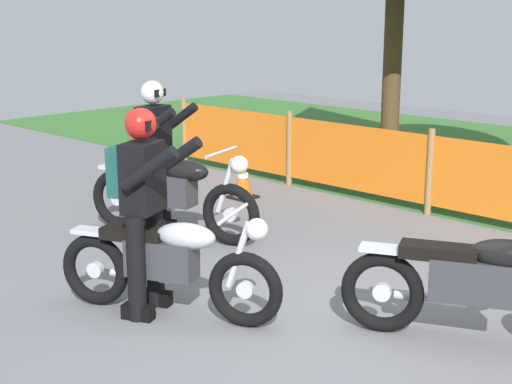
% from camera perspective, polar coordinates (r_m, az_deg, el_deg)
% --- Properties ---
extents(ground, '(24.00, 24.00, 0.02)m').
position_cam_1_polar(ground, '(6.08, 5.35, -9.98)').
color(ground, slate).
extents(motorcycle_lead, '(1.90, 1.02, 0.97)m').
position_cam_1_polar(motorcycle_lead, '(5.76, 16.73, -6.78)').
color(motorcycle_lead, black).
rests_on(motorcycle_lead, ground).
extents(motorcycle_trailing, '(2.07, 0.86, 1.01)m').
position_cam_1_polar(motorcycle_trailing, '(8.15, -6.36, -0.05)').
color(motorcycle_trailing, black).
rests_on(motorcycle_trailing, ground).
extents(motorcycle_third, '(1.83, 0.95, 0.93)m').
position_cam_1_polar(motorcycle_third, '(6.07, -6.68, -5.38)').
color(motorcycle_third, black).
rests_on(motorcycle_third, ground).
extents(rider_trailing, '(0.76, 0.66, 1.69)m').
position_cam_1_polar(rider_trailing, '(8.18, -7.82, 3.27)').
color(rider_trailing, black).
rests_on(rider_trailing, ground).
extents(rider_third, '(0.78, 0.69, 1.69)m').
position_cam_1_polar(rider_third, '(6.02, -8.64, -0.62)').
color(rider_third, black).
rests_on(rider_third, ground).
extents(traffic_cone, '(0.32, 0.32, 0.53)m').
position_cam_1_polar(traffic_cone, '(9.79, -1.02, 1.02)').
color(traffic_cone, black).
rests_on(traffic_cone, ground).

